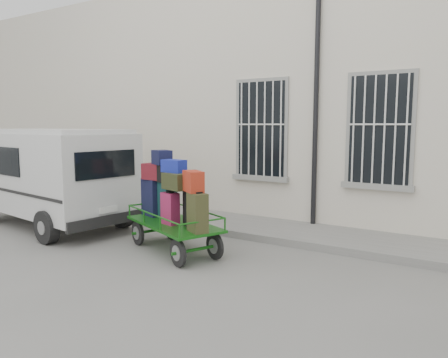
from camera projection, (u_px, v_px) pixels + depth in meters
ground at (204, 256)px, 7.87m from camera, size 80.00×80.00×0.00m
building at (316, 101)px, 12.11m from camera, size 24.00×5.15×6.00m
sidewalk at (260, 228)px, 9.70m from camera, size 24.00×1.70×0.15m
luggage_cart at (173, 202)px, 8.06m from camera, size 2.50×1.72×1.87m
van at (51, 171)px, 10.14m from camera, size 4.68×2.51×2.25m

